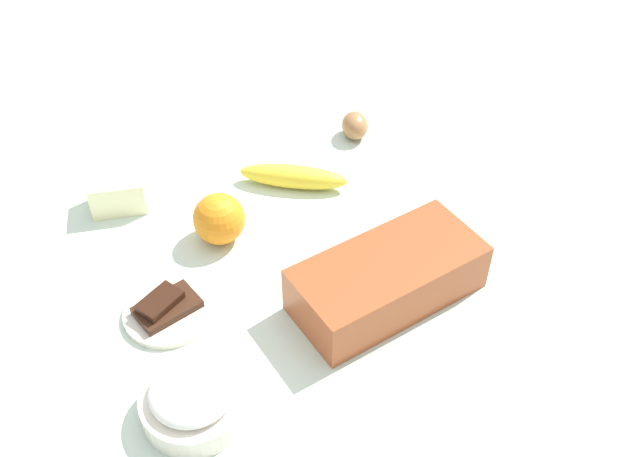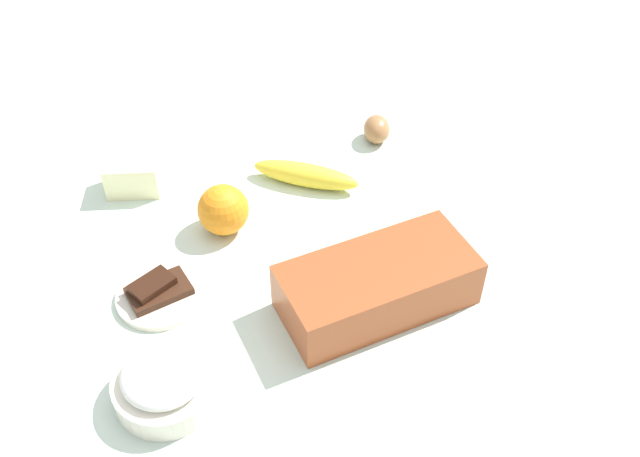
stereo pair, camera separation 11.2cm
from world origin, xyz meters
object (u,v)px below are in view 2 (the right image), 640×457
(loaf_pan, at_px, (377,284))
(butter_block, at_px, (133,175))
(chocolate_plate, at_px, (159,293))
(flour_bowl, at_px, (165,382))
(egg_near_butter, at_px, (377,129))
(banana, at_px, (306,175))
(orange_fruit, at_px, (223,210))

(loaf_pan, xyz_separation_m, butter_block, (0.31, -0.37, -0.01))
(butter_block, relative_size, chocolate_plate, 0.69)
(flour_bowl, height_order, egg_near_butter, flour_bowl)
(loaf_pan, xyz_separation_m, egg_near_butter, (-0.14, -0.38, -0.02))
(banana, distance_m, orange_fruit, 0.18)
(orange_fruit, height_order, egg_near_butter, orange_fruit)
(orange_fruit, distance_m, egg_near_butter, 0.36)
(loaf_pan, relative_size, chocolate_plate, 2.27)
(banana, relative_size, butter_block, 2.11)
(flour_bowl, distance_m, chocolate_plate, 0.18)
(flour_bowl, xyz_separation_m, orange_fruit, (-0.14, -0.29, 0.01))
(butter_block, bearing_deg, banana, 165.38)
(flour_bowl, relative_size, butter_block, 1.52)
(banana, relative_size, egg_near_butter, 3.04)
(orange_fruit, bearing_deg, chocolate_plate, 43.94)
(banana, height_order, chocolate_plate, banana)
(chocolate_plate, bearing_deg, banana, -145.87)
(loaf_pan, xyz_separation_m, orange_fruit, (0.18, -0.22, -0.00))
(egg_near_butter, bearing_deg, orange_fruit, 26.01)
(butter_block, bearing_deg, orange_fruit, 131.12)
(loaf_pan, xyz_separation_m, flour_bowl, (0.32, 0.07, -0.01))
(orange_fruit, height_order, chocolate_plate, orange_fruit)
(egg_near_butter, bearing_deg, flour_bowl, 44.43)
(egg_near_butter, xyz_separation_m, chocolate_plate, (0.45, 0.28, -0.01))
(chocolate_plate, bearing_deg, flour_bowl, 85.53)
(banana, bearing_deg, flour_bowl, 50.97)
(butter_block, height_order, egg_near_butter, butter_block)
(egg_near_butter, relative_size, chocolate_plate, 0.48)
(banana, height_order, egg_near_butter, egg_near_butter)
(banana, relative_size, orange_fruit, 2.28)
(flour_bowl, relative_size, egg_near_butter, 2.19)
(loaf_pan, height_order, chocolate_plate, loaf_pan)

